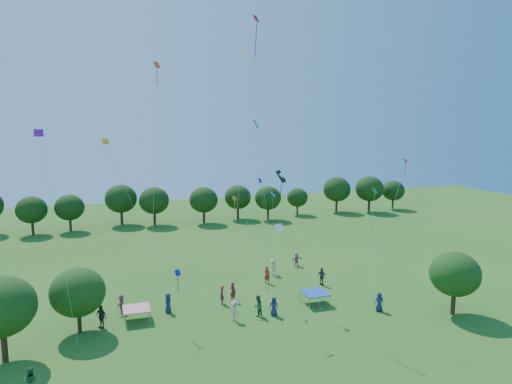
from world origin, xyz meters
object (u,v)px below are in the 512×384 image
Objects in this scene: tent_blue at (315,293)px; red_high_kite at (251,73)px; near_tree_west at (1,307)px; near_tree_east at (455,274)px; near_tree_north at (78,292)px; tent_red_stripe at (136,309)px; pirate_kite at (282,178)px.

red_high_kite is at bearing 141.40° from tent_blue.
near_tree_west is 1.10× the size of near_tree_east.
tent_red_stripe is (4.42, 0.87, -2.28)m from near_tree_north.
red_high_kite reaches higher than pirate_kite.
tent_red_stripe is at bearing 164.08° from near_tree_east.
near_tree_east reaches higher than near_tree_north.
red_high_kite reaches higher than near_tree_east.
near_tree_east is 0.51× the size of pirate_kite.
red_high_kite is (19.99, 6.40, 16.88)m from near_tree_west.
red_high_kite is at bearing 147.63° from pirate_kite.
near_tree_west is 2.76× the size of tent_blue.
near_tree_east reaches higher than tent_red_stripe.
red_high_kite reaches higher than tent_blue.
near_tree_east is at bearing -15.92° from tent_red_stripe.
pirate_kite is (-12.71, 8.25, 7.83)m from near_tree_east.
red_high_kite is (10.87, 2.38, 19.82)m from tent_red_stripe.
tent_red_stripe is 0.09× the size of red_high_kite.
near_tree_east is 2.51× the size of tent_blue.
near_tree_west is at bearing 174.48° from near_tree_east.
tent_red_stripe is 1.00× the size of tent_blue.
near_tree_north is 0.94× the size of near_tree_east.
tent_blue is (15.74, -1.50, 0.00)m from tent_red_stripe.
near_tree_north is 23.50m from red_high_kite.
tent_blue is at bearing 5.79° from near_tree_west.
near_tree_west is 10.39m from tent_red_stripe.
near_tree_west is at bearing -156.19° from tent_red_stripe.
tent_blue is at bearing -5.46° from tent_red_stripe.
near_tree_north is 20.29m from tent_blue.
near_tree_east is at bearing -5.52° from near_tree_west.
near_tree_west is 0.24× the size of red_high_kite.
pirate_kite is 9.84m from red_high_kite.
pirate_kite reaches higher than tent_red_stripe.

